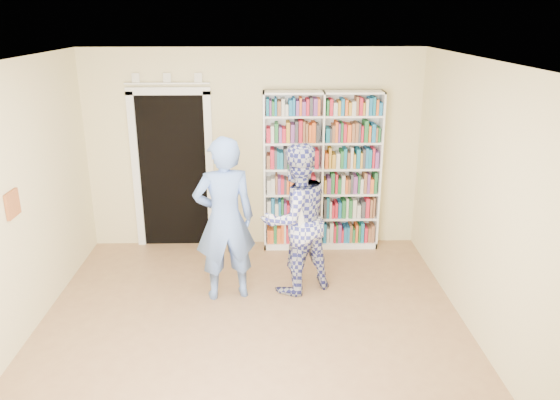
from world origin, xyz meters
name	(u,v)px	position (x,y,z in m)	size (l,w,h in m)	color
floor	(251,341)	(0.00, 0.00, 0.00)	(5.00, 5.00, 0.00)	#946747
ceiling	(246,64)	(0.00, 0.00, 2.70)	(5.00, 5.00, 0.00)	white
wall_back	(254,150)	(0.00, 2.50, 1.35)	(4.50, 4.50, 0.00)	beige
wall_left	(1,217)	(-2.25, 0.00, 1.35)	(5.00, 5.00, 0.00)	beige
wall_right	(490,212)	(2.25, 0.00, 1.35)	(5.00, 5.00, 0.00)	beige
bookshelf	(322,171)	(0.91, 2.34, 1.09)	(1.57, 0.29, 2.16)	white
doorway	(173,163)	(-1.10, 2.48, 1.18)	(1.10, 0.08, 2.43)	black
wall_art	(12,204)	(-2.23, 0.20, 1.40)	(0.03, 0.25, 0.25)	brown
man_blue	(225,219)	(-0.30, 0.94, 0.94)	(0.69, 0.45, 1.88)	#6186D9
man_plaid	(296,219)	(0.50, 1.08, 0.88)	(0.86, 0.67, 1.77)	navy
paper_sheet	(307,212)	(0.61, 0.88, 1.04)	(0.22, 0.01, 0.31)	white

